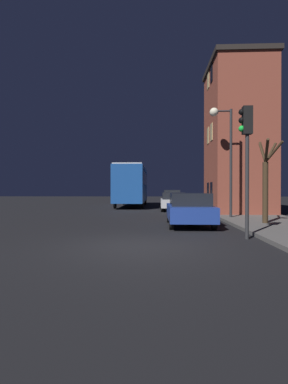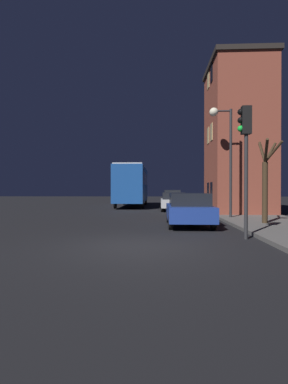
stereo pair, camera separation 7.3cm
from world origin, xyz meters
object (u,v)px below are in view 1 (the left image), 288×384
Objects in this scene: car_mid_lane at (173,201)px; traffic_light at (246,144)px; bare_tree at (266,180)px; car_near_lane at (189,209)px; car_far_lane at (172,197)px; bus at (132,183)px; streetlamp at (223,138)px.

traffic_light is at bearing -82.49° from car_mid_lane.
bare_tree is 0.91× the size of car_near_lane.
bare_tree reaches higher than car_far_lane.
bus is (-5.28, 18.57, -0.86)m from traffic_light.
bare_tree is (1.25, -2.85, -2.32)m from streetlamp.
car_near_lane is at bearing -90.28° from car_far_lane.
streetlamp is 15.96m from car_far_lane.
bare_tree is at bearing 1.00° from car_near_lane.
traffic_light is 4.13m from bare_tree.
car_mid_lane is (-1.69, 12.82, -2.36)m from traffic_light.
traffic_light is at bearing -74.13° from bus.
bare_tree is at bearing -66.32° from streetlamp.
streetlamp reaches higher than car_mid_lane.
bus is 2.49× the size of car_far_lane.
car_mid_lane is at bearing 109.83° from streetlamp.
car_near_lane is at bearing 112.80° from traffic_light.
car_near_lane is 1.06× the size of car_mid_lane.
traffic_light is 0.42× the size of bus.
car_mid_lane is (-3.57, 9.30, -1.30)m from bare_tree.
bare_tree reaches higher than bus.
car_near_lane is 9.36m from car_mid_lane.
bus is 6.94m from car_mid_lane.
streetlamp is 1.59× the size of bare_tree.
bus is at bearing -140.46° from car_far_lane.
car_far_lane is (0.33, 8.98, 0.07)m from car_mid_lane.
streetlamp is 6.52m from traffic_light.
car_far_lane is (0.09, 18.34, 0.05)m from car_near_lane.
car_far_lane reaches higher than car_near_lane.
streetlamp is at bearing -82.61° from car_far_lane.
car_far_lane is at bearing 89.72° from car_near_lane.
streetlamp is at bearing -64.14° from bus.
car_far_lane is at bearing 100.08° from bare_tree.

